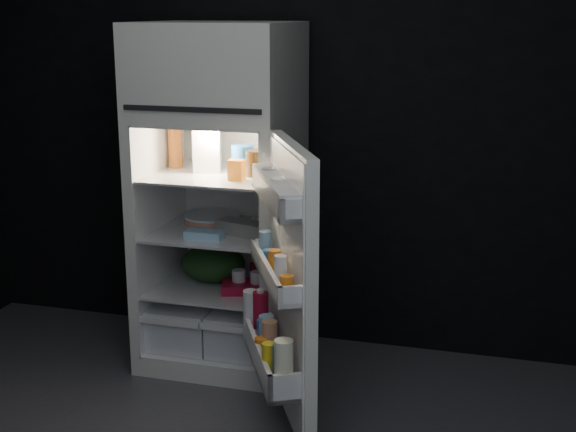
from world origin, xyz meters
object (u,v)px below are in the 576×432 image
(milk_jug, at_px, (207,148))
(yogurt_tray, at_px, (250,287))
(egg_carton, at_px, (244,228))
(refrigerator, at_px, (222,185))
(fridge_door, at_px, (285,289))

(milk_jug, xyz_separation_m, yogurt_tray, (0.26, -0.10, -0.69))
(milk_jug, height_order, egg_carton, milk_jug)
(egg_carton, relative_size, yogurt_tray, 1.00)
(refrigerator, xyz_separation_m, yogurt_tray, (0.19, -0.11, -0.50))
(refrigerator, distance_m, milk_jug, 0.20)
(yogurt_tray, bearing_deg, refrigerator, 131.39)
(refrigerator, height_order, yogurt_tray, refrigerator)
(refrigerator, distance_m, yogurt_tray, 0.55)
(egg_carton, xyz_separation_m, yogurt_tray, (0.03, -0.00, -0.31))
(refrigerator, bearing_deg, milk_jug, -170.77)
(fridge_door, bearing_deg, egg_carton, 122.86)
(refrigerator, relative_size, milk_jug, 7.42)
(refrigerator, height_order, milk_jug, refrigerator)
(egg_carton, bearing_deg, milk_jug, 174.88)
(egg_carton, height_order, yogurt_tray, egg_carton)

